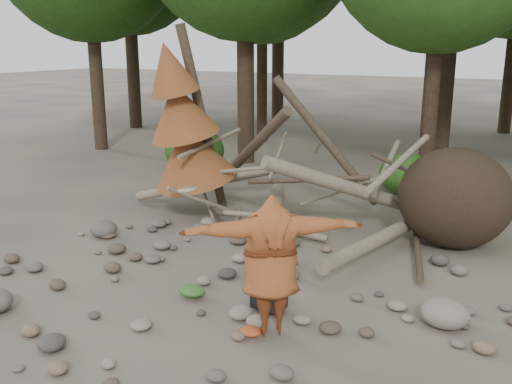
% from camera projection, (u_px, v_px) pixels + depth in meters
% --- Properties ---
extents(ground, '(120.00, 120.00, 0.00)m').
position_uv_depth(ground, '(227.00, 303.00, 8.88)').
color(ground, '#514C44').
rests_on(ground, ground).
extents(deadfall_pile, '(8.55, 5.24, 3.30)m').
position_uv_depth(deadfall_pile, '(424.00, 197.00, 11.32)').
color(deadfall_pile, '#332619').
rests_on(deadfall_pile, ground).
extents(dead_conifer, '(2.06, 2.16, 4.35)m').
position_uv_depth(dead_conifer, '(184.00, 127.00, 12.64)').
color(dead_conifer, '#4C3F30').
rests_on(dead_conifer, ground).
extents(bush_left, '(1.80, 1.80, 1.44)m').
position_uv_depth(bush_left, '(195.00, 151.00, 17.35)').
color(bush_left, '#234C14').
rests_on(bush_left, ground).
extents(bush_mid, '(1.40, 1.40, 1.12)m').
position_uv_depth(bush_mid, '(406.00, 174.00, 15.01)').
color(bush_mid, '#2E601B').
rests_on(bush_mid, ground).
extents(frisbee_thrower, '(2.33, 1.94, 2.05)m').
position_uv_depth(frisbee_thrower, '(271.00, 265.00, 7.59)').
color(frisbee_thrower, '#954821').
rests_on(frisbee_thrower, ground).
extents(backpack, '(0.49, 0.34, 0.32)m').
position_uv_depth(backpack, '(269.00, 301.00, 8.57)').
color(backpack, black).
rests_on(backpack, ground).
extents(cloth_green, '(0.44, 0.37, 0.16)m').
position_uv_depth(cloth_green, '(192.00, 293.00, 9.01)').
color(cloth_green, '#356127').
rests_on(cloth_green, ground).
extents(cloth_orange, '(0.31, 0.25, 0.11)m').
position_uv_depth(cloth_orange, '(251.00, 335.00, 7.80)').
color(cloth_orange, '#AD441D').
rests_on(cloth_orange, ground).
extents(boulder_mid_right, '(0.69, 0.62, 0.41)m').
position_uv_depth(boulder_mid_right, '(445.00, 313.00, 8.09)').
color(boulder_mid_right, gray).
rests_on(boulder_mid_right, ground).
extents(boulder_mid_left, '(0.60, 0.54, 0.36)m').
position_uv_depth(boulder_mid_left, '(103.00, 229.00, 11.82)').
color(boulder_mid_left, '#5C564E').
rests_on(boulder_mid_left, ground).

